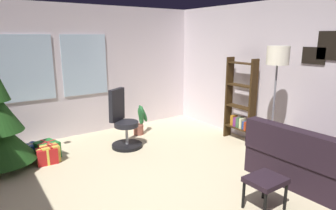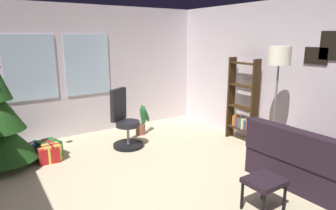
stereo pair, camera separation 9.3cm
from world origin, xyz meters
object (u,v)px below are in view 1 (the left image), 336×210
office_chair (123,125)px  floor_lamp (277,65)px  footstool (265,183)px  gift_box_green (47,150)px  gift_box_blue (33,150)px  gift_box_red (47,156)px  gift_box_gold (50,154)px  bookshelf (240,105)px  couch (333,168)px  potted_plant (140,121)px

office_chair → floor_lamp: (1.66, -1.96, 1.16)m
footstool → office_chair: size_ratio=0.40×
floor_lamp → gift_box_green: bearing=142.9°
gift_box_green → gift_box_blue: gift_box_green is taller
gift_box_red → gift_box_gold: (0.05, 0.03, 0.01)m
bookshelf → gift_box_blue: bearing=158.0°
gift_box_red → bookshelf: 3.58m
office_chair → bookshelf: bearing=-25.1°
couch → gift_box_blue: (-3.12, 3.44, -0.18)m
footstool → gift_box_red: bearing=123.2°
gift_box_red → potted_plant: size_ratio=0.52×
couch → gift_box_green: bearing=132.0°
gift_box_green → potted_plant: potted_plant is taller
gift_box_green → office_chair: (1.29, -0.28, 0.28)m
office_chair → floor_lamp: floor_lamp is taller
gift_box_blue → couch: bearing=-47.7°
footstool → office_chair: 2.81m
bookshelf → office_chair: bearing=154.9°
gift_box_green → bookshelf: bookshelf is taller
office_chair → potted_plant: size_ratio=1.75×
gift_box_red → footstool: bearing=-56.8°
gift_box_red → gift_box_gold: bearing=30.6°
gift_box_gold → gift_box_blue: bearing=115.5°
couch → gift_box_red: 4.24m
floor_lamp → gift_box_blue: bearing=142.5°
gift_box_green → gift_box_gold: 0.21m
gift_box_green → floor_lamp: floor_lamp is taller
couch → footstool: bearing=170.3°
gift_box_green → potted_plant: bearing=5.8°
gift_box_gold → floor_lamp: (2.96, -2.02, 1.44)m
gift_box_gold → bookshelf: 3.53m
gift_box_green → gift_box_gold: gift_box_gold is taller
couch → footstool: 1.17m
couch → gift_box_red: size_ratio=5.99×
couch → gift_box_gold: bearing=134.0°
couch → bookshelf: size_ratio=1.19×
gift_box_gold → bookshelf: bookshelf is taller
footstool → couch: bearing=-9.7°
couch → office_chair: bearing=118.8°
bookshelf → potted_plant: 2.06m
office_chair → gift_box_blue: bearing=162.6°
gift_box_blue → floor_lamp: 4.24m
gift_box_green → gift_box_blue: bearing=136.4°
footstool → floor_lamp: 1.90m
couch → bookshelf: 2.10m
couch → floor_lamp: 1.63m
footstool → bookshelf: bookshelf is taller
couch → gift_box_blue: 4.65m
couch → gift_box_gold: size_ratio=6.73×
gift_box_gold → potted_plant: size_ratio=0.46×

